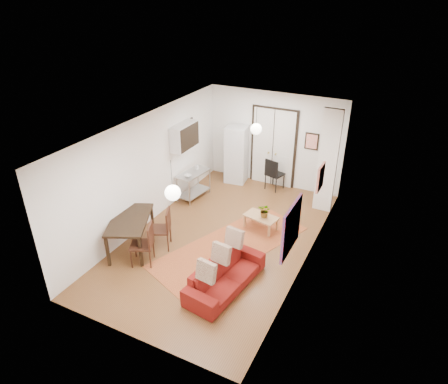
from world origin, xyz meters
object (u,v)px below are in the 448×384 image
at_px(fridge, 237,154).
at_px(dining_chair_far, 144,239).
at_px(sofa, 225,275).
at_px(dining_table, 130,222).
at_px(coffee_table, 261,218).
at_px(black_side_chair, 276,170).
at_px(kitchen_counter, 194,182).
at_px(dining_chair_near, 162,224).

distance_m(fridge, dining_chair_far, 4.71).
distance_m(sofa, dining_table, 2.65).
xyz_separation_m(coffee_table, black_side_chair, (-0.47, 2.39, 0.27)).
bearing_deg(sofa, dining_table, 92.87).
bearing_deg(dining_chair_far, sofa, 65.50).
bearing_deg(black_side_chair, coffee_table, 117.12).
bearing_deg(coffee_table, sofa, -85.87).
height_order(dining_table, dining_chair_far, dining_chair_far).
bearing_deg(dining_table, kitchen_counter, 89.42).
bearing_deg(dining_chair_far, coffee_table, 117.45).
relative_size(sofa, dining_table, 1.19).
bearing_deg(sofa, fridge, 30.50).
xyz_separation_m(fridge, dining_chair_near, (-0.09, -4.00, -0.31)).
relative_size(sofa, fridge, 1.12).
relative_size(dining_table, black_side_chair, 1.68).
bearing_deg(dining_chair_near, dining_chair_far, -24.87).
xyz_separation_m(coffee_table, fridge, (-1.77, 2.29, 0.58)).
distance_m(coffee_table, dining_table, 3.28).
bearing_deg(kitchen_counter, dining_chair_near, -69.31).
bearing_deg(black_side_chair, kitchen_counter, 56.90).
bearing_deg(fridge, coffee_table, -60.32).
xyz_separation_m(sofa, fridge, (-1.94, 4.69, 0.61)).
relative_size(fridge, dining_table, 1.06).
distance_m(fridge, dining_chair_near, 4.01).
relative_size(kitchen_counter, dining_table, 0.66).
bearing_deg(dining_table, dining_chair_far, -23.32).
height_order(kitchen_counter, fridge, fridge).
relative_size(coffee_table, dining_chair_near, 0.91).
height_order(fridge, dining_chair_far, fridge).
relative_size(coffee_table, fridge, 0.51).
xyz_separation_m(sofa, dining_chair_far, (-2.03, -0.01, 0.29)).
relative_size(sofa, dining_chair_far, 1.99).
bearing_deg(kitchen_counter, sofa, -42.29).
xyz_separation_m(sofa, black_side_chair, (-0.64, 4.78, 0.30)).
bearing_deg(sofa, dining_chair_near, 79.35).
distance_m(dining_table, black_side_chair, 4.96).
bearing_deg(kitchen_counter, black_side_chair, 48.89).
bearing_deg(black_side_chair, dining_chair_far, 89.82).
relative_size(coffee_table, dining_chair_far, 0.91).
distance_m(fridge, dining_table, 4.50).
distance_m(fridge, black_side_chair, 1.34).
bearing_deg(coffee_table, black_side_chair, 101.10).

